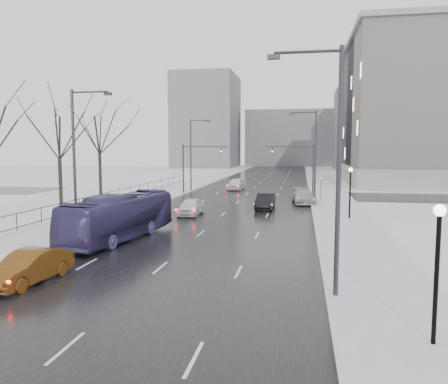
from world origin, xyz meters
The scene contains 26 objects.
road centered at (0.00, 60.00, 0.02)m, with size 16.00×150.00×0.04m, color black.
cross_road centered at (0.00, 48.00, 0.02)m, with size 130.00×10.00×0.04m, color black.
sidewalk_left centered at (-10.50, 60.00, 0.08)m, with size 5.00×150.00×0.16m, color silver.
sidewalk_right centered at (10.50, 60.00, 0.08)m, with size 5.00×150.00×0.16m, color silver.
park_strip centered at (-20.00, 60.00, 0.06)m, with size 14.00×150.00×0.12m, color white.
tree_park_d centered at (-17.80, 34.00, 0.00)m, with size 8.75×8.75×12.50m, color black, non-canonical shape.
tree_park_e centered at (-18.20, 44.00, 0.00)m, with size 9.45×9.45×13.50m, color black, non-canonical shape.
iron_fence centered at (-13.00, 30.00, 0.91)m, with size 0.06×70.00×1.30m.
streetlight_r_near centered at (8.17, 10.00, 5.62)m, with size 2.95×0.25×10.00m.
streetlight_r_mid centered at (8.17, 40.00, 5.62)m, with size 2.95×0.25×10.00m.
streetlight_l_near centered at (-8.17, 20.00, 5.62)m, with size 2.95×0.25×10.00m.
streetlight_l_far centered at (-8.17, 52.00, 5.62)m, with size 2.95×0.25×10.00m.
lamppost_r_near centered at (11.00, 6.00, 2.94)m, with size 0.36×0.36×4.28m.
lamppost_r_mid centered at (11.00, 30.00, 2.94)m, with size 0.36×0.36×4.28m.
mast_signal_right centered at (7.33, 48.00, 4.11)m, with size 6.10×0.33×6.50m.
mast_signal_left centered at (-7.33, 48.00, 4.11)m, with size 6.10×0.33×6.50m.
no_uturn_sign centered at (9.20, 44.00, 2.30)m, with size 0.60×0.06×2.70m.
bldg_far_right centered at (28.00, 115.00, 11.00)m, with size 24.00×20.00×22.00m, color slate.
bldg_far_left centered at (-22.00, 125.00, 14.00)m, with size 18.00×22.00×28.00m, color slate.
bldg_far_center centered at (4.00, 140.00, 9.00)m, with size 30.00×18.00×18.00m, color slate.
sedan_left_near centered at (-4.99, 9.58, 0.78)m, with size 1.56×4.48×1.48m, color #613510.
bus centered at (-4.80, 19.20, 1.54)m, with size 2.51×10.74×2.99m, color #3C3568.
sedan_center_near centered at (-2.80, 30.16, 0.80)m, with size 1.80×4.47×1.52m, color white.
sedan_right_near centered at (3.50, 35.04, 0.81)m, with size 1.63×4.68×1.54m, color black.
sedan_right_far centered at (7.20, 40.16, 0.83)m, with size 2.22×5.46×1.58m, color #A2A2A6.
sedan_center_far centered at (-2.25, 54.25, 0.88)m, with size 1.99×4.95×1.69m, color white.
Camera 1 is at (6.95, -7.67, 6.11)m, focal length 35.00 mm.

